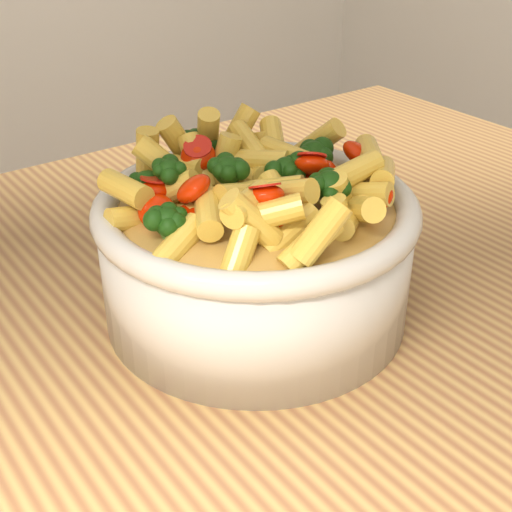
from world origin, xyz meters
TOP-DOWN VIEW (x-y plane):
  - table at (0.00, 0.00)m, footprint 1.20×0.80m
  - serving_bowl at (0.07, -0.00)m, footprint 0.25×0.25m
  - pasta_salad at (0.07, -0.00)m, footprint 0.19×0.19m

SIDE VIEW (x-z plane):
  - table at x=0.00m, z-range 0.35..1.25m
  - serving_bowl at x=0.07m, z-range 0.90..1.01m
  - pasta_salad at x=0.07m, z-range 1.00..1.04m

